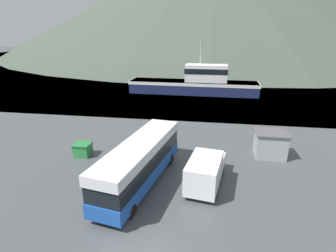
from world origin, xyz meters
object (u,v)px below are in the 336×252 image
at_px(delivery_van, 206,170).
at_px(fishing_boat, 196,83).
at_px(tour_bus, 141,161).
at_px(storage_bin, 83,149).
at_px(dock_kiosk, 270,144).

height_order(delivery_van, fishing_boat, fishing_boat).
height_order(tour_bus, storage_bin, tour_bus).
xyz_separation_m(delivery_van, fishing_boat, (-2.54, 31.92, 0.71)).
bearing_deg(delivery_van, tour_bus, -164.63).
bearing_deg(delivery_van, fishing_boat, 103.93).
height_order(delivery_van, storage_bin, delivery_van).
distance_m(tour_bus, storage_bin, 7.74).
relative_size(tour_bus, fishing_boat, 0.46).
bearing_deg(storage_bin, fishing_boat, 72.71).
bearing_deg(fishing_boat, delivery_van, -174.08).
height_order(tour_bus, delivery_van, tour_bus).
bearing_deg(tour_bus, delivery_van, 16.15).
relative_size(tour_bus, dock_kiosk, 3.80).
distance_m(delivery_van, fishing_boat, 32.02).
xyz_separation_m(tour_bus, fishing_boat, (2.30, 32.42, 0.07)).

